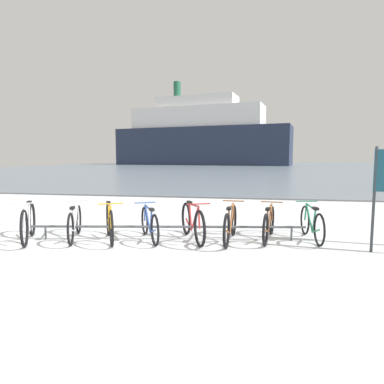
# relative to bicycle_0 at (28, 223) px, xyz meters

# --- Properties ---
(ground) EXTENTS (80.00, 132.00, 0.08)m
(ground) POSITION_rel_bicycle_0_xyz_m (2.40, 51.90, -0.42)
(ground) COLOR silver
(bike_rack) EXTENTS (5.62, 0.99, 0.31)m
(bike_rack) POSITION_rel_bicycle_0_xyz_m (2.78, 0.61, -0.11)
(bike_rack) COLOR #4C5156
(bike_rack) RESTS_ON ground
(bicycle_0) EXTENTS (0.85, 1.54, 0.85)m
(bicycle_0) POSITION_rel_bicycle_0_xyz_m (0.00, 0.00, 0.00)
(bicycle_0) COLOR black
(bicycle_0) RESTS_ON ground
(bicycle_1) EXTENTS (0.72, 1.64, 0.77)m
(bicycle_1) POSITION_rel_bicycle_0_xyz_m (0.84, 0.33, -0.03)
(bicycle_1) COLOR black
(bicycle_1) RESTS_ON ground
(bicycle_2) EXTENTS (0.83, 1.52, 0.84)m
(bicycle_2) POSITION_rel_bicycle_0_xyz_m (1.62, 0.32, -0.00)
(bicycle_2) COLOR black
(bicycle_2) RESTS_ON ground
(bicycle_3) EXTENTS (0.85, 1.46, 0.74)m
(bicycle_3) POSITION_rel_bicycle_0_xyz_m (2.40, 0.55, -0.05)
(bicycle_3) COLOR black
(bicycle_3) RESTS_ON ground
(bicycle_4) EXTENTS (0.82, 1.66, 0.84)m
(bicycle_4) POSITION_rel_bicycle_0_xyz_m (3.28, 0.68, -0.01)
(bicycle_4) COLOR black
(bicycle_4) RESTS_ON ground
(bicycle_5) EXTENTS (0.46, 1.77, 0.79)m
(bicycle_5) POSITION_rel_bicycle_0_xyz_m (4.06, 0.72, -0.03)
(bicycle_5) COLOR black
(bicycle_5) RESTS_ON ground
(bicycle_6) EXTENTS (0.46, 1.69, 0.75)m
(bicycle_6) POSITION_rel_bicycle_0_xyz_m (4.84, 0.99, -0.04)
(bicycle_6) COLOR black
(bicycle_6) RESTS_ON ground
(bicycle_7) EXTENTS (0.46, 1.65, 0.76)m
(bicycle_7) POSITION_rel_bicycle_0_xyz_m (5.71, 1.16, -0.03)
(bicycle_7) COLOR black
(bicycle_7) RESTS_ON ground
(ferry_ship) EXTENTS (40.33, 16.23, 18.85)m
(ferry_ship) POSITION_rel_bicycle_0_xyz_m (-7.50, 69.78, 5.94)
(ferry_ship) COLOR #232D47
(ferry_ship) RESTS_ON ground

